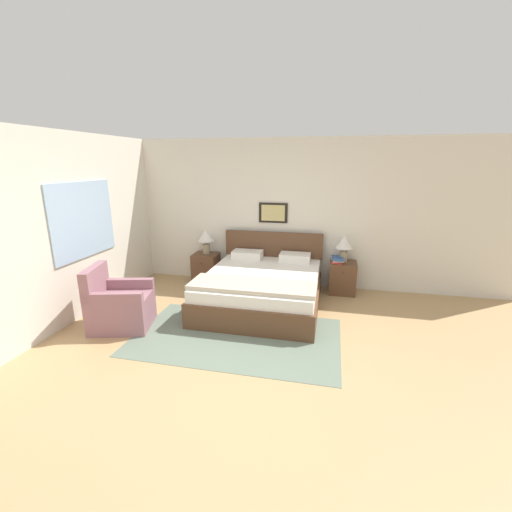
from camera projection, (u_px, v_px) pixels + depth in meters
name	position (u px, v px, depth m)	size (l,w,h in m)	color
ground_plane	(242.00, 380.00, 3.55)	(16.00, 16.00, 0.00)	tan
wall_back	(285.00, 214.00, 6.09)	(7.76, 0.09, 2.60)	silver
wall_left	(95.00, 223.00, 5.20)	(0.08, 5.43, 2.60)	silver
area_rug_main	(237.00, 336.00, 4.44)	(2.63, 1.58, 0.01)	slate
bed	(262.00, 288.00, 5.36)	(1.76, 2.06, 0.99)	brown
armchair	(119.00, 306.00, 4.64)	(0.89, 0.81, 0.86)	#8E606B
nightstand_near_window	(206.00, 268.00, 6.40)	(0.45, 0.43, 0.55)	brown
nightstand_by_door	(342.00, 277.00, 5.88)	(0.45, 0.43, 0.55)	brown
table_lamp_near_window	(206.00, 237.00, 6.27)	(0.29, 0.29, 0.45)	gray
table_lamp_by_door	(344.00, 244.00, 5.75)	(0.29, 0.29, 0.45)	gray
book_thick_bottom	(337.00, 262.00, 5.78)	(0.20, 0.27, 0.03)	#B7332D
book_hardcover_middle	(338.00, 260.00, 5.78)	(0.21, 0.24, 0.03)	silver
book_novel_upper	(338.00, 258.00, 5.77)	(0.21, 0.29, 0.04)	#335693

